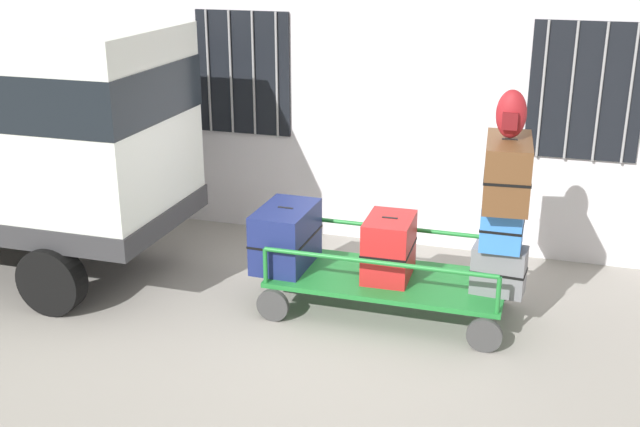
{
  "coord_description": "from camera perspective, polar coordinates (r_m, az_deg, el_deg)",
  "views": [
    {
      "loc": [
        1.96,
        -6.58,
        3.62
      ],
      "look_at": [
        -0.24,
        0.48,
        0.98
      ],
      "focal_mm": 44.12,
      "sensor_mm": 36.0,
      "label": 1
    }
  ],
  "objects": [
    {
      "name": "building_wall",
      "position": [
        9.37,
        5.21,
        12.71
      ],
      "size": [
        12.0,
        0.38,
        5.0
      ],
      "color": "silver",
      "rests_on": "ground"
    },
    {
      "name": "suitcase_center_top",
      "position": [
        7.35,
        13.42,
        2.99
      ],
      "size": [
        0.48,
        0.91,
        0.6
      ],
      "color": "brown",
      "rests_on": "suitcase_center_middle"
    },
    {
      "name": "ground_plane",
      "position": [
        7.76,
        0.62,
        -8.12
      ],
      "size": [
        40.0,
        40.0,
        0.0
      ],
      "primitive_type": "plane",
      "color": "gray"
    },
    {
      "name": "luggage_cart",
      "position": [
        7.93,
        4.9,
        -5.0
      ],
      "size": [
        2.38,
        1.13,
        0.38
      ],
      "color": "#1E722D",
      "rests_on": "ground"
    },
    {
      "name": "suitcase_center_middle",
      "position": [
        7.48,
        13.09,
        -0.87
      ],
      "size": [
        0.38,
        0.43,
        0.43
      ],
      "color": "#3372C6",
      "rests_on": "suitcase_center_bottom"
    },
    {
      "name": "suitcase_center_bottom",
      "position": [
        7.65,
        12.84,
        -4.01
      ],
      "size": [
        0.53,
        0.33,
        0.47
      ],
      "color": "slate",
      "rests_on": "luggage_cart"
    },
    {
      "name": "suitcase_left_bottom",
      "position": [
        8.08,
        -2.49,
        -1.65
      ],
      "size": [
        0.54,
        0.85,
        0.62
      ],
      "color": "navy",
      "rests_on": "luggage_cart"
    },
    {
      "name": "suitcase_midleft_bottom",
      "position": [
        7.81,
        5.02,
        -2.46
      ],
      "size": [
        0.47,
        0.66,
        0.63
      ],
      "color": "#B21E1E",
      "rests_on": "luggage_cart"
    },
    {
      "name": "cart_railing",
      "position": [
        7.78,
        4.98,
        -2.52
      ],
      "size": [
        2.28,
        0.99,
        0.38
      ],
      "color": "#1E722D",
      "rests_on": "luggage_cart"
    },
    {
      "name": "backpack",
      "position": [
        7.25,
        13.7,
        7.0
      ],
      "size": [
        0.27,
        0.22,
        0.44
      ],
      "color": "maroon",
      "rests_on": "suitcase_center_top"
    }
  ]
}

